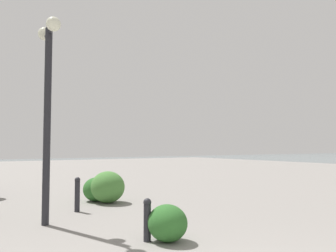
{
  "coord_description": "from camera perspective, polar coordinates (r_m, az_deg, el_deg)",
  "views": [
    {
      "loc": [
        -1.72,
        2.14,
        1.54
      ],
      "look_at": [
        8.42,
        -4.27,
        2.22
      ],
      "focal_mm": 37.17,
      "sensor_mm": 36.0,
      "label": 1
    }
  ],
  "objects": [
    {
      "name": "shrub_wide",
      "position": [
        9.67,
        -9.86,
        -9.83
      ],
      "size": [
        1.0,
        0.9,
        0.85
      ],
      "color": "#477F38",
      "rests_on": "ground"
    },
    {
      "name": "shrub_low",
      "position": [
        5.8,
        -0.1,
        -15.62
      ],
      "size": [
        0.7,
        0.63,
        0.59
      ],
      "color": "#2D6628",
      "rests_on": "ground"
    },
    {
      "name": "shrub_round",
      "position": [
        10.01,
        -11.76,
        -10.13
      ],
      "size": [
        0.77,
        0.69,
        0.65
      ],
      "color": "#2D6628",
      "rests_on": "ground"
    },
    {
      "name": "bollard_mid",
      "position": [
        8.54,
        -14.66,
        -10.68
      ],
      "size": [
        0.13,
        0.13,
        0.8
      ],
      "color": "#232328",
      "rests_on": "ground"
    },
    {
      "name": "lamppost",
      "position": [
        7.32,
        -19.11,
        5.83
      ],
      "size": [
        0.98,
        0.28,
        4.01
      ],
      "color": "#232328",
      "rests_on": "ground"
    },
    {
      "name": "bollard_near",
      "position": [
        5.81,
        -3.42,
        -14.93
      ],
      "size": [
        0.13,
        0.13,
        0.69
      ],
      "color": "#232328",
      "rests_on": "ground"
    }
  ]
}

